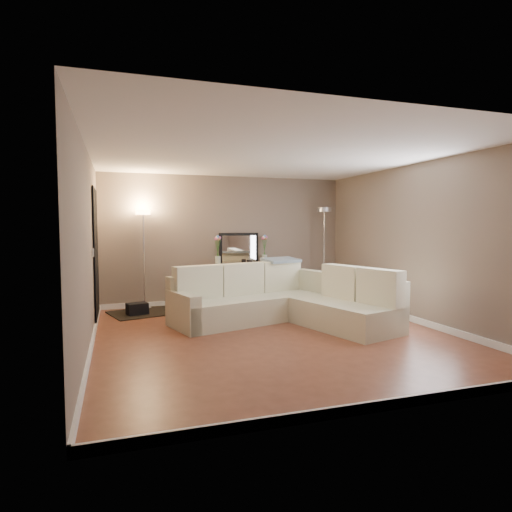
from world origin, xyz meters
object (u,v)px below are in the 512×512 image
object	(u,v)px
console_table	(238,283)
sectional_sofa	(283,301)
floor_lamp_lit	(144,239)
floor_lamp_unlit	(324,235)

from	to	relation	value
console_table	sectional_sofa	bearing A→B (deg)	-82.50
floor_lamp_lit	floor_lamp_unlit	xyz separation A→B (m)	(3.67, -0.25, 0.06)
floor_lamp_unlit	floor_lamp_lit	bearing A→B (deg)	176.09
floor_lamp_lit	floor_lamp_unlit	bearing A→B (deg)	-3.91
console_table	floor_lamp_unlit	size ratio (longest dim) A/B	0.63
sectional_sofa	floor_lamp_unlit	distance (m)	2.47
sectional_sofa	floor_lamp_unlit	xyz separation A→B (m)	(1.57, 1.60, 1.04)
console_table	floor_lamp_lit	size ratio (longest dim) A/B	0.65
floor_lamp_lit	floor_lamp_unlit	world-z (taller)	floor_lamp_unlit
floor_lamp_unlit	sectional_sofa	bearing A→B (deg)	-134.48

